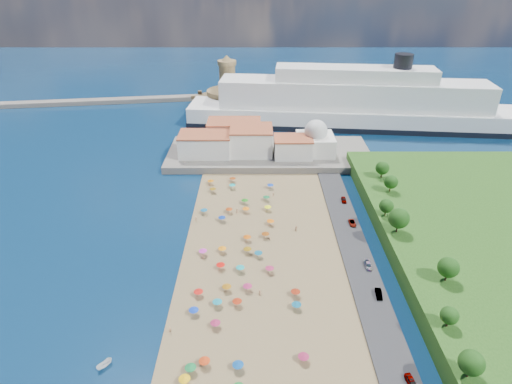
{
  "coord_description": "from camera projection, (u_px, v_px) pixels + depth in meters",
  "views": [
    {
      "loc": [
        3.84,
        -103.9,
        77.84
      ],
      "look_at": [
        4.0,
        25.0,
        8.0
      ],
      "focal_mm": 30.0,
      "sensor_mm": 36.0,
      "label": 1
    }
  ],
  "objects": [
    {
      "name": "ground",
      "position": [
        243.0,
        255.0,
        128.43
      ],
      "size": [
        700.0,
        700.0,
        0.0
      ],
      "primitive_type": "plane",
      "color": "#071938",
      "rests_on": "ground"
    },
    {
      "name": "terrace",
      "position": [
        269.0,
        154.0,
        191.91
      ],
      "size": [
        90.0,
        36.0,
        3.0
      ],
      "primitive_type": "cube",
      "color": "#59544C",
      "rests_on": "ground"
    },
    {
      "name": "beach_parasols",
      "position": [
        238.0,
        273.0,
        117.59
      ],
      "size": [
        30.85,
        117.11,
        2.2
      ],
      "color": "gray",
      "rests_on": "beach"
    },
    {
      "name": "hillside_trees",
      "position": [
        415.0,
        241.0,
        117.52
      ],
      "size": [
        13.53,
        106.27,
        7.96
      ],
      "color": "#382314",
      "rests_on": "hillside"
    },
    {
      "name": "waterfront_buildings",
      "position": [
        240.0,
        140.0,
        189.42
      ],
      "size": [
        57.0,
        29.0,
        11.0
      ],
      "color": "silver",
      "rests_on": "terrace"
    },
    {
      "name": "domed_building",
      "position": [
        315.0,
        140.0,
        186.61
      ],
      "size": [
        16.0,
        16.0,
        15.0
      ],
      "color": "silver",
      "rests_on": "terrace"
    },
    {
      "name": "breakwater",
      "position": [
        70.0,
        102.0,
        262.21
      ],
      "size": [
        199.03,
        34.77,
        2.6
      ],
      "primitive_type": "cube",
      "rotation": [
        0.0,
        0.0,
        0.14
      ],
      "color": "#59544C",
      "rests_on": "ground"
    },
    {
      "name": "jetty",
      "position": [
        225.0,
        128.0,
        222.8
      ],
      "size": [
        18.0,
        70.0,
        2.4
      ],
      "primitive_type": "cube",
      "color": "#59544C",
      "rests_on": "ground"
    },
    {
      "name": "beachgoers",
      "position": [
        237.0,
        254.0,
        126.89
      ],
      "size": [
        34.3,
        100.78,
        1.83
      ],
      "color": "tan",
      "rests_on": "beach"
    },
    {
      "name": "parked_cars",
      "position": [
        366.0,
        259.0,
        124.27
      ],
      "size": [
        2.15,
        80.66,
        1.41
      ],
      "color": "gray",
      "rests_on": "promenade"
    },
    {
      "name": "cruise_ship",
      "position": [
        352.0,
        105.0,
        223.9
      ],
      "size": [
        174.12,
        42.27,
        37.72
      ],
      "color": "black",
      "rests_on": "ground"
    },
    {
      "name": "fortress",
      "position": [
        228.0,
        101.0,
        246.56
      ],
      "size": [
        40.0,
        40.0,
        32.4
      ],
      "color": "#9C7B4E",
      "rests_on": "ground"
    }
  ]
}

